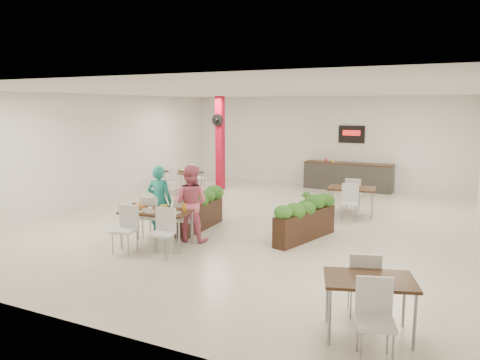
% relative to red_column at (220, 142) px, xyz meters
% --- Properties ---
extents(ground, '(12.00, 12.00, 0.00)m').
position_rel_red_column_xyz_m(ground, '(3.00, -3.79, -1.64)').
color(ground, beige).
rests_on(ground, ground).
extents(room_shell, '(10.10, 12.10, 3.22)m').
position_rel_red_column_xyz_m(room_shell, '(3.00, -3.79, 0.36)').
color(room_shell, white).
rests_on(room_shell, ground).
extents(red_column, '(0.40, 0.41, 3.20)m').
position_rel_red_column_xyz_m(red_column, '(0.00, 0.00, 0.00)').
color(red_column, '#B40C28').
rests_on(red_column, ground).
extents(service_counter, '(3.00, 0.64, 2.20)m').
position_rel_red_column_xyz_m(service_counter, '(4.00, 1.86, -1.15)').
color(service_counter, '#312E2B').
rests_on(service_counter, ground).
extents(main_table, '(1.51, 1.80, 0.92)m').
position_rel_red_column_xyz_m(main_table, '(2.06, -6.47, -1.01)').
color(main_table, '#301C10').
rests_on(main_table, ground).
extents(diner_man, '(0.63, 0.47, 1.58)m').
position_rel_red_column_xyz_m(diner_man, '(1.67, -5.81, -0.85)').
color(diner_man, teal).
rests_on(diner_man, ground).
extents(diner_woman, '(0.89, 0.74, 1.64)m').
position_rel_red_column_xyz_m(diner_woman, '(2.47, -5.81, -0.82)').
color(diner_woman, '#EA6888').
rests_on(diner_woman, ground).
extents(planter_left, '(0.49, 1.91, 1.00)m').
position_rel_red_column_xyz_m(planter_left, '(2.16, -4.91, -1.13)').
color(planter_left, black).
rests_on(planter_left, ground).
extents(planter_right, '(0.82, 1.96, 1.06)m').
position_rel_red_column_xyz_m(planter_right, '(4.65, -4.67, -1.14)').
color(planter_right, black).
rests_on(planter_right, ground).
extents(side_table_a, '(1.38, 1.67, 0.92)m').
position_rel_red_column_xyz_m(side_table_a, '(-0.70, -1.26, -1.01)').
color(side_table_a, '#301C10').
rests_on(side_table_a, ground).
extents(side_table_b, '(1.31, 1.66, 0.92)m').
position_rel_red_column_xyz_m(side_table_b, '(5.00, -1.95, -1.01)').
color(side_table_b, '#301C10').
rests_on(side_table_b, ground).
extents(side_table_c, '(1.28, 1.67, 0.92)m').
position_rel_red_column_xyz_m(side_table_c, '(6.72, -8.40, -1.03)').
color(side_table_c, '#301C10').
rests_on(side_table_c, ground).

